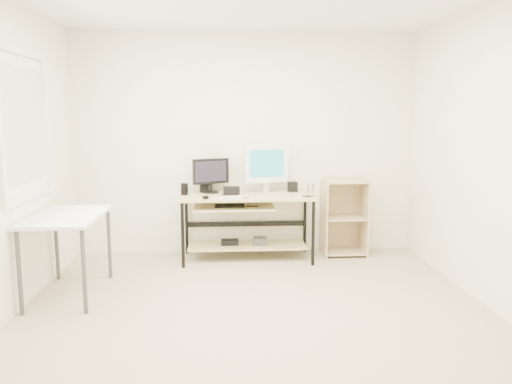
{
  "coord_description": "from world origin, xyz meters",
  "views": [
    {
      "loc": [
        -0.25,
        -3.91,
        1.64
      ],
      "look_at": [
        0.08,
        1.3,
        0.84
      ],
      "focal_mm": 35.0,
      "sensor_mm": 36.0,
      "label": 1
    }
  ],
  "objects_px": {
    "black_monitor": "(211,173)",
    "white_imac": "(267,165)",
    "desk": "(245,213)",
    "side_table": "(67,224)",
    "audio_controller": "(184,189)",
    "shelf_unit": "(343,216)"
  },
  "relations": [
    {
      "from": "black_monitor",
      "to": "white_imac",
      "type": "relative_size",
      "value": 0.74
    },
    {
      "from": "desk",
      "to": "side_table",
      "type": "relative_size",
      "value": 1.5
    },
    {
      "from": "side_table",
      "to": "black_monitor",
      "type": "distance_m",
      "value": 1.79
    },
    {
      "from": "desk",
      "to": "audio_controller",
      "type": "bearing_deg",
      "value": 177.95
    },
    {
      "from": "shelf_unit",
      "to": "black_monitor",
      "type": "xyz_separation_m",
      "value": [
        -1.56,
        0.0,
        0.53
      ]
    },
    {
      "from": "shelf_unit",
      "to": "audio_controller",
      "type": "distance_m",
      "value": 1.9
    },
    {
      "from": "side_table",
      "to": "shelf_unit",
      "type": "relative_size",
      "value": 1.11
    },
    {
      "from": "audio_controller",
      "to": "side_table",
      "type": "bearing_deg",
      "value": -112.26
    },
    {
      "from": "side_table",
      "to": "shelf_unit",
      "type": "distance_m",
      "value": 3.09
    },
    {
      "from": "side_table",
      "to": "shelf_unit",
      "type": "xyz_separation_m",
      "value": [
        2.83,
        1.22,
        -0.22
      ]
    },
    {
      "from": "side_table",
      "to": "white_imac",
      "type": "distance_m",
      "value": 2.3
    },
    {
      "from": "side_table",
      "to": "white_imac",
      "type": "xyz_separation_m",
      "value": [
        1.91,
        1.21,
        0.4
      ]
    },
    {
      "from": "shelf_unit",
      "to": "white_imac",
      "type": "xyz_separation_m",
      "value": [
        -0.92,
        -0.01,
        0.62
      ]
    },
    {
      "from": "desk",
      "to": "audio_controller",
      "type": "xyz_separation_m",
      "value": [
        -0.68,
        0.02,
        0.28
      ]
    },
    {
      "from": "side_table",
      "to": "white_imac",
      "type": "relative_size",
      "value": 1.78
    },
    {
      "from": "shelf_unit",
      "to": "white_imac",
      "type": "bearing_deg",
      "value": -179.48
    },
    {
      "from": "black_monitor",
      "to": "audio_controller",
      "type": "height_order",
      "value": "black_monitor"
    },
    {
      "from": "side_table",
      "to": "audio_controller",
      "type": "xyz_separation_m",
      "value": [
        0.97,
        1.08,
        0.15
      ]
    },
    {
      "from": "desk",
      "to": "side_table",
      "type": "bearing_deg",
      "value": -147.35
    },
    {
      "from": "desk",
      "to": "black_monitor",
      "type": "relative_size",
      "value": 3.61
    },
    {
      "from": "desk",
      "to": "black_monitor",
      "type": "bearing_deg",
      "value": 156.96
    },
    {
      "from": "white_imac",
      "to": "audio_controller",
      "type": "relative_size",
      "value": 4.11
    }
  ]
}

